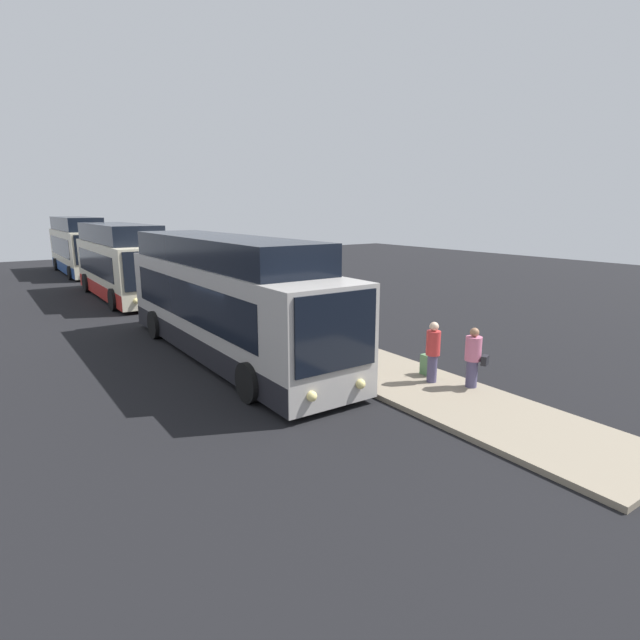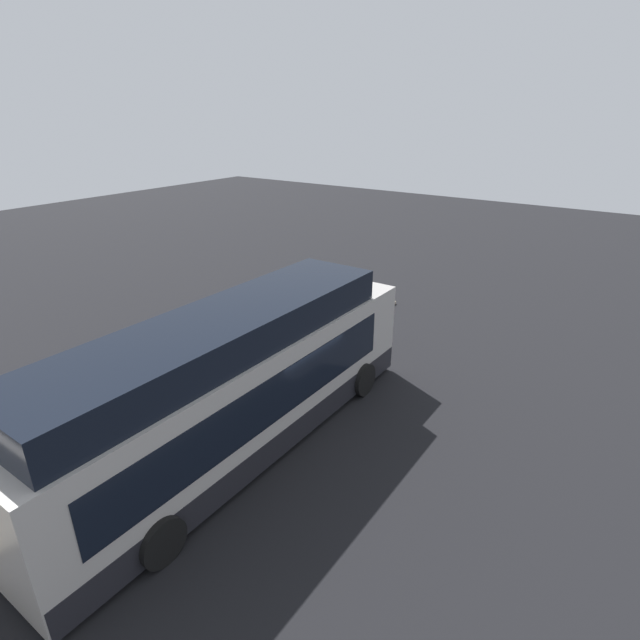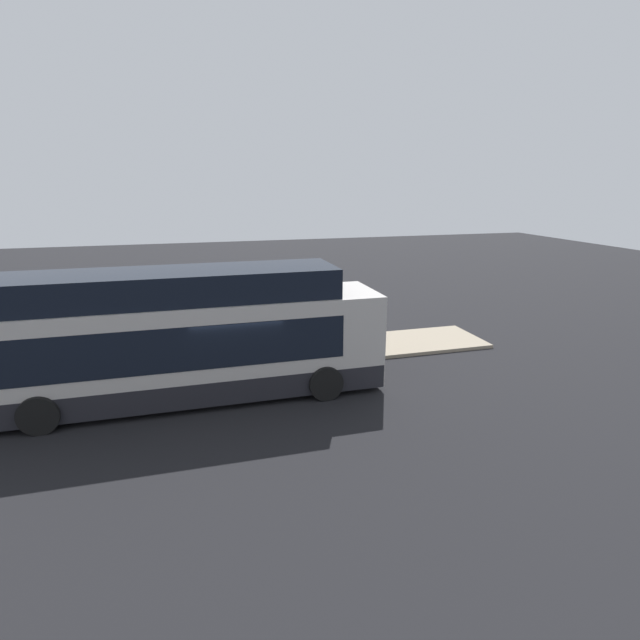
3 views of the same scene
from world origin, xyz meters
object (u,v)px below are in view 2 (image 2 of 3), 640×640
passenger_boarding (247,352)px  passenger_with_bags (287,305)px  passenger_waiting (284,314)px  suitcase (270,331)px  bus_lead (238,389)px  sign_post (127,394)px

passenger_boarding → passenger_with_bags: bearing=152.4°
passenger_waiting → suitcase: bearing=0.6°
bus_lead → passenger_boarding: bearing=38.9°
passenger_boarding → sign_post: 4.27m
suitcase → passenger_boarding: bearing=-151.5°
suitcase → bus_lead: bearing=-146.4°
sign_post → passenger_waiting: bearing=9.5°
suitcase → sign_post: sign_post is taller
passenger_with_bags → suitcase: bearing=-102.7°
passenger_waiting → passenger_with_bags: size_ratio=1.04×
sign_post → suitcase: bearing=12.5°
passenger_with_bags → suitcase: passenger_with_bags is taller
bus_lead → passenger_with_bags: bus_lead is taller
bus_lead → passenger_boarding: size_ratio=6.35×
passenger_boarding → passenger_with_bags: passenger_boarding is taller
bus_lead → passenger_boarding: bus_lead is taller
passenger_waiting → sign_post: 7.70m
passenger_with_bags → passenger_boarding: bearing=-89.9°
passenger_waiting → bus_lead: bearing=64.4°
passenger_boarding → sign_post: size_ratio=0.70×
suitcase → passenger_with_bags: bearing=10.4°
bus_lead → sign_post: 2.64m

